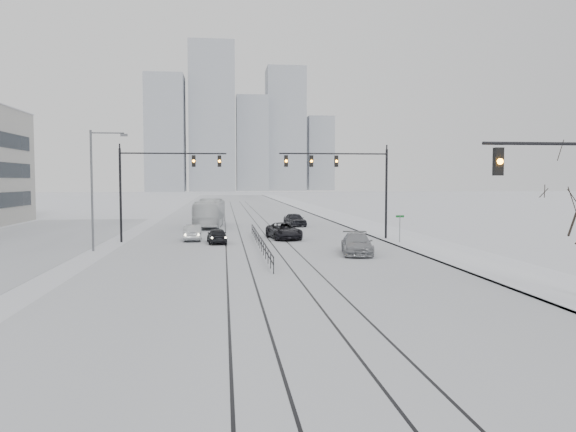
% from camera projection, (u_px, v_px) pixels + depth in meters
% --- Properties ---
extents(ground, '(500.00, 500.00, 0.00)m').
position_uv_depth(ground, '(339.00, 397.00, 13.66)').
color(ground, silver).
rests_on(ground, ground).
extents(road, '(22.00, 260.00, 0.02)m').
position_uv_depth(road, '(245.00, 221.00, 73.15)').
color(road, silver).
rests_on(road, ground).
extents(sidewalk_east, '(5.00, 260.00, 0.16)m').
position_uv_depth(sidewalk_east, '(346.00, 220.00, 74.68)').
color(sidewalk_east, white).
rests_on(sidewalk_east, ground).
extents(curb, '(0.10, 260.00, 0.12)m').
position_uv_depth(curb, '(328.00, 220.00, 74.41)').
color(curb, gray).
rests_on(curb, ground).
extents(parking_strip, '(14.00, 60.00, 0.03)m').
position_uv_depth(parking_strip, '(13.00, 245.00, 46.08)').
color(parking_strip, silver).
rests_on(parking_strip, ground).
extents(tram_rails, '(5.30, 180.00, 0.01)m').
position_uv_depth(tram_rails, '(253.00, 236.00, 53.32)').
color(tram_rails, black).
rests_on(tram_rails, ground).
extents(skyline, '(96.00, 48.00, 72.00)m').
position_uv_depth(skyline, '(238.00, 130.00, 283.58)').
color(skyline, '#959BA4').
rests_on(skyline, ground).
extents(traffic_mast_ne, '(9.60, 0.37, 8.00)m').
position_uv_depth(traffic_mast_ne, '(349.00, 175.00, 48.92)').
color(traffic_mast_ne, black).
rests_on(traffic_mast_ne, ground).
extents(traffic_mast_nw, '(9.10, 0.37, 8.00)m').
position_uv_depth(traffic_mast_nw, '(156.00, 177.00, 48.02)').
color(traffic_mast_nw, black).
rests_on(traffic_mast_nw, ground).
extents(street_light_west, '(2.73, 0.25, 9.00)m').
position_uv_depth(street_light_west, '(96.00, 181.00, 41.68)').
color(street_light_west, '#595B60').
rests_on(street_light_west, ground).
extents(median_fence, '(0.06, 24.00, 1.00)m').
position_uv_depth(median_fence, '(260.00, 242.00, 43.37)').
color(median_fence, black).
rests_on(median_fence, ground).
extents(street_sign, '(0.70, 0.06, 2.40)m').
position_uv_depth(street_sign, '(400.00, 225.00, 46.63)').
color(street_sign, '#595B60').
rests_on(street_sign, ground).
extents(sedan_sb_inner, '(1.84, 3.93, 1.30)m').
position_uv_depth(sedan_sb_inner, '(217.00, 236.00, 46.94)').
color(sedan_sb_inner, black).
rests_on(sedan_sb_inner, ground).
extents(sedan_sb_outer, '(1.52, 4.25, 1.39)m').
position_uv_depth(sedan_sb_outer, '(193.00, 233.00, 49.29)').
color(sedan_sb_outer, '#B8BCC0').
rests_on(sedan_sb_outer, ground).
extents(sedan_nb_front, '(3.16, 5.59, 1.47)m').
position_uv_depth(sedan_nb_front, '(284.00, 231.00, 50.42)').
color(sedan_nb_front, black).
rests_on(sedan_nb_front, ground).
extents(sedan_nb_right, '(2.92, 5.44, 1.50)m').
position_uv_depth(sedan_nb_right, '(357.00, 244.00, 39.96)').
color(sedan_nb_right, '#929499').
rests_on(sedan_nb_right, ground).
extents(sedan_nb_far, '(2.57, 4.67, 1.51)m').
position_uv_depth(sedan_nb_far, '(295.00, 220.00, 64.71)').
color(sedan_nb_far, black).
rests_on(sedan_nb_far, ground).
extents(box_truck, '(3.46, 11.40, 3.13)m').
position_uv_depth(box_truck, '(210.00, 213.00, 63.66)').
color(box_truck, silver).
rests_on(box_truck, ground).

